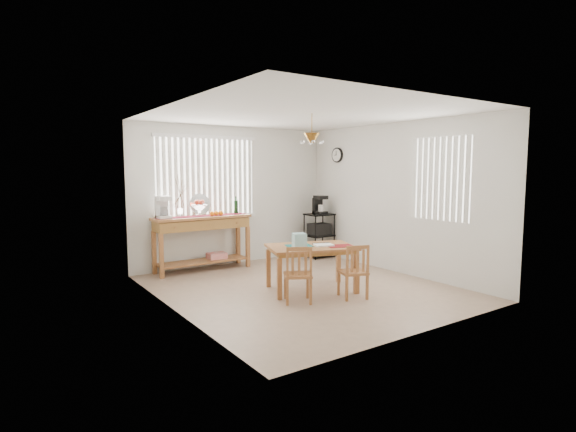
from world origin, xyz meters
TOP-DOWN VIEW (x-y plane):
  - ground at (0.00, 0.00)m, footprint 4.00×4.50m
  - room_shell at (0.00, 0.02)m, footprint 4.20×4.70m
  - sideboard at (-0.75, 1.99)m, footprint 1.73×0.49m
  - sideboard_items at (-1.05, 2.00)m, footprint 1.65×0.41m
  - wire_cart at (1.70, 1.76)m, footprint 0.53×0.42m
  - cart_items at (1.70, 1.77)m, footprint 0.21×0.25m
  - dining_table at (0.03, -0.16)m, footprint 1.45×1.17m
  - table_items at (-0.12, -0.23)m, footprint 0.94×0.74m
  - chair_left at (-0.49, -0.56)m, footprint 0.49×0.49m
  - chair_right at (0.28, -0.83)m, footprint 0.45×0.45m

SIDE VIEW (x-z plane):
  - ground at x=0.00m, z-range -0.01..0.00m
  - chair_right at x=0.28m, z-range -0.01..0.76m
  - chair_left at x=-0.49m, z-range -0.01..0.78m
  - wire_cart at x=1.70m, z-range 0.09..0.99m
  - dining_table at x=0.03m, z-range 0.26..0.93m
  - sideboard at x=-0.75m, z-range 0.24..1.22m
  - table_items at x=-0.12m, z-range 0.65..0.86m
  - cart_items at x=1.70m, z-range 0.88..1.25m
  - sideboard_items at x=-1.05m, z-range 0.75..1.50m
  - room_shell at x=0.00m, z-range 0.34..3.04m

